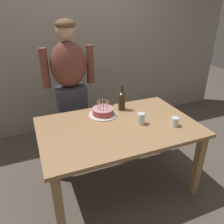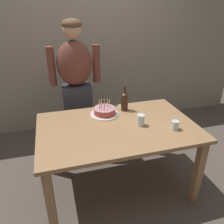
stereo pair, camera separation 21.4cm
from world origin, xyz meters
name	(u,v)px [view 1 (the left image)]	position (x,y,z in m)	size (l,w,h in m)	color
ground_plane	(118,183)	(0.00, 0.00, 0.00)	(10.00, 10.00, 0.00)	#564C44
back_wall	(76,42)	(0.00, 1.55, 1.30)	(5.20, 0.10, 2.60)	#9E9384
dining_table	(118,134)	(0.00, 0.00, 0.64)	(1.50, 0.96, 0.74)	#A37A51
birthday_cake	(103,112)	(-0.06, 0.26, 0.78)	(0.30, 0.30, 0.16)	white
water_glass_near	(141,119)	(0.21, -0.05, 0.80)	(0.07, 0.07, 0.11)	silver
water_glass_far	(175,122)	(0.49, -0.21, 0.78)	(0.07, 0.07, 0.09)	silver
wine_bottle	(122,100)	(0.17, 0.31, 0.85)	(0.08, 0.08, 0.28)	#382314
person_man_bearded	(71,90)	(-0.28, 0.77, 0.87)	(0.61, 0.27, 1.66)	#33333D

